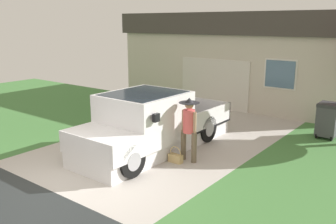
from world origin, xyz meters
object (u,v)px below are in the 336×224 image
at_px(person_with_hat, 189,124).
at_px(handbag, 176,158).
at_px(pickup_truck, 147,125).
at_px(wheeled_trash_bin, 328,119).
at_px(house_with_garage, 248,55).

distance_m(person_with_hat, handbag, 0.93).
bearing_deg(pickup_truck, wheeled_trash_bin, -129.17).
bearing_deg(pickup_truck, person_with_hat, -174.39).
height_order(house_with_garage, wheeled_trash_bin, house_with_garage).
bearing_deg(house_with_garage, person_with_hat, -73.39).
distance_m(person_with_hat, wheeled_trash_bin, 4.88).
bearing_deg(handbag, wheeled_trash_bin, 61.09).
xyz_separation_m(pickup_truck, house_with_garage, (-1.33, 8.96, 1.23)).
bearing_deg(person_with_hat, pickup_truck, 7.69).
height_order(person_with_hat, wheeled_trash_bin, person_with_hat).
height_order(person_with_hat, handbag, person_with_hat).
bearing_deg(house_with_garage, pickup_truck, -81.54).
relative_size(person_with_hat, handbag, 3.88).
bearing_deg(handbag, person_with_hat, 56.23).
distance_m(handbag, house_with_garage, 9.64).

